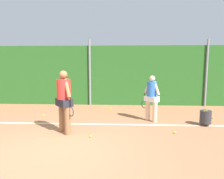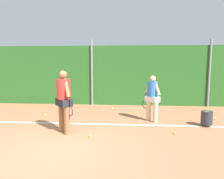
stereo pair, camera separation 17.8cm
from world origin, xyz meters
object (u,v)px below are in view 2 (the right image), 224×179
(tennis_ball_2, at_px, (90,136))
(tennis_ball_5, at_px, (38,122))
(tennis_ball_0, at_px, (175,133))
(tennis_ball_1, at_px, (45,115))
(player_midcourt, at_px, (152,96))
(tennis_ball_4, at_px, (215,118))
(ball_hopper, at_px, (207,118))
(player_foreground_near, at_px, (64,98))
(tennis_ball_3, at_px, (112,108))

(tennis_ball_2, relative_size, tennis_ball_5, 1.00)
(tennis_ball_0, height_order, tennis_ball_1, same)
(tennis_ball_0, relative_size, tennis_ball_5, 1.00)
(player_midcourt, relative_size, tennis_ball_4, 24.34)
(ball_hopper, relative_size, tennis_ball_5, 7.78)
(tennis_ball_2, height_order, tennis_ball_5, same)
(ball_hopper, bearing_deg, player_midcourt, 164.83)
(player_foreground_near, bearing_deg, tennis_ball_1, 174.80)
(player_midcourt, bearing_deg, tennis_ball_0, 157.98)
(player_foreground_near, distance_m, tennis_ball_4, 5.44)
(ball_hopper, bearing_deg, tennis_ball_5, -179.77)
(ball_hopper, bearing_deg, player_foreground_near, -168.09)
(ball_hopper, height_order, tennis_ball_0, ball_hopper)
(ball_hopper, distance_m, tennis_ball_1, 5.82)
(player_foreground_near, relative_size, tennis_ball_0, 27.68)
(tennis_ball_0, distance_m, tennis_ball_1, 4.88)
(player_foreground_near, relative_size, ball_hopper, 3.56)
(player_midcourt, height_order, tennis_ball_2, player_midcourt)
(player_foreground_near, relative_size, tennis_ball_5, 27.68)
(tennis_ball_0, height_order, tennis_ball_2, same)
(ball_hopper, relative_size, tennis_ball_2, 7.78)
(tennis_ball_0, height_order, tennis_ball_4, same)
(player_foreground_near, distance_m, tennis_ball_1, 2.48)
(tennis_ball_5, bearing_deg, tennis_ball_1, 97.14)
(tennis_ball_0, relative_size, tennis_ball_4, 1.00)
(tennis_ball_2, bearing_deg, tennis_ball_4, 27.19)
(player_midcourt, relative_size, tennis_ball_5, 24.34)
(player_foreground_near, relative_size, tennis_ball_1, 27.68)
(player_foreground_near, distance_m, tennis_ball_0, 3.36)
(tennis_ball_2, distance_m, tennis_ball_4, 4.74)
(player_foreground_near, relative_size, player_midcourt, 1.14)
(player_midcourt, bearing_deg, tennis_ball_4, -123.13)
(tennis_ball_1, relative_size, tennis_ball_3, 1.00)
(tennis_ball_0, bearing_deg, player_midcourt, 111.77)
(tennis_ball_4, bearing_deg, tennis_ball_5, -171.62)
(ball_hopper, distance_m, tennis_ball_2, 3.81)
(player_foreground_near, xyz_separation_m, tennis_ball_1, (-1.35, 1.83, -0.99))
(tennis_ball_3, bearing_deg, tennis_ball_5, -135.97)
(ball_hopper, xyz_separation_m, tennis_ball_1, (-5.74, 0.90, -0.26))
(tennis_ball_0, height_order, tennis_ball_3, same)
(tennis_ball_0, xyz_separation_m, tennis_ball_5, (-4.45, 0.81, 0.00))
(tennis_ball_4, bearing_deg, player_foreground_near, -160.03)
(player_foreground_near, bearing_deg, tennis_ball_5, -167.84)
(tennis_ball_0, distance_m, tennis_ball_4, 2.51)
(tennis_ball_2, distance_m, tennis_ball_3, 3.58)
(player_midcourt, xyz_separation_m, tennis_ball_4, (2.33, 0.44, -0.87))
(tennis_ball_5, bearing_deg, tennis_ball_0, -10.38)
(player_foreground_near, height_order, ball_hopper, player_foreground_near)
(tennis_ball_0, relative_size, tennis_ball_1, 1.00)
(player_foreground_near, xyz_separation_m, tennis_ball_3, (1.16, 3.22, -0.99))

